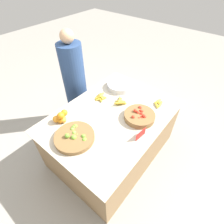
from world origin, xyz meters
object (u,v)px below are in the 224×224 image
(tomato_basket, at_px, (139,116))
(vendor_person, at_px, (75,85))
(metal_bowl, at_px, (120,85))
(price_sign, at_px, (141,134))
(lime_bowl, at_px, (75,137))

(tomato_basket, xyz_separation_m, vendor_person, (0.02, 1.14, -0.08))
(metal_bowl, height_order, price_sign, price_sign)
(price_sign, xyz_separation_m, vendor_person, (0.25, 1.31, -0.09))
(tomato_basket, bearing_deg, lime_bowl, 152.18)
(lime_bowl, height_order, metal_bowl, lime_bowl)
(tomato_basket, relative_size, price_sign, 2.40)
(tomato_basket, relative_size, vendor_person, 0.24)
(price_sign, relative_size, vendor_person, 0.10)
(vendor_person, bearing_deg, tomato_basket, -90.99)
(lime_bowl, xyz_separation_m, vendor_person, (0.71, 0.78, -0.07))
(price_sign, height_order, vendor_person, vendor_person)
(metal_bowl, xyz_separation_m, price_sign, (-0.59, -0.71, 0.01))
(metal_bowl, distance_m, price_sign, 0.92)
(metal_bowl, distance_m, vendor_person, 0.69)
(lime_bowl, height_order, tomato_basket, tomato_basket)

